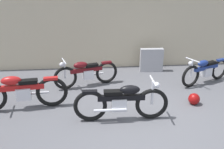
# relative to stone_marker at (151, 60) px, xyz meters

# --- Properties ---
(ground_plane) EXTENTS (40.00, 40.00, 0.00)m
(ground_plane) POSITION_rel_stone_marker_xyz_m (-0.95, -3.16, -0.40)
(ground_plane) COLOR #56565B
(building_wall) EXTENTS (18.00, 0.30, 3.17)m
(building_wall) POSITION_rel_stone_marker_xyz_m (-0.95, 0.69, 1.18)
(building_wall) COLOR beige
(building_wall) RESTS_ON ground_plane
(stone_marker) EXTENTS (0.79, 0.24, 0.80)m
(stone_marker) POSITION_rel_stone_marker_xyz_m (0.00, 0.00, 0.00)
(stone_marker) COLOR #9E9EA3
(stone_marker) RESTS_ON ground_plane
(helmet) EXTENTS (0.29, 0.29, 0.29)m
(helmet) POSITION_rel_stone_marker_xyz_m (0.52, -2.49, -0.25)
(helmet) COLOR maroon
(helmet) RESTS_ON ground_plane
(motorcycle_blue) EXTENTS (1.79, 0.92, 0.86)m
(motorcycle_blue) POSITION_rel_stone_marker_xyz_m (1.39, -1.18, 0.01)
(motorcycle_blue) COLOR black
(motorcycle_blue) RESTS_ON ground_plane
(motorcycle_maroon) EXTENTS (1.90, 0.76, 0.88)m
(motorcycle_maroon) POSITION_rel_stone_marker_xyz_m (-2.24, -1.07, 0.02)
(motorcycle_maroon) COLOR black
(motorcycle_maroon) RESTS_ON ground_plane
(motorcycle_black) EXTENTS (2.15, 0.60, 0.96)m
(motorcycle_black) POSITION_rel_stone_marker_xyz_m (-1.42, -3.07, 0.06)
(motorcycle_black) COLOR black
(motorcycle_black) RESTS_ON ground_plane
(motorcycle_red) EXTENTS (2.22, 0.62, 1.00)m
(motorcycle_red) POSITION_rel_stone_marker_xyz_m (-3.81, -2.34, 0.08)
(motorcycle_red) COLOR black
(motorcycle_red) RESTS_ON ground_plane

